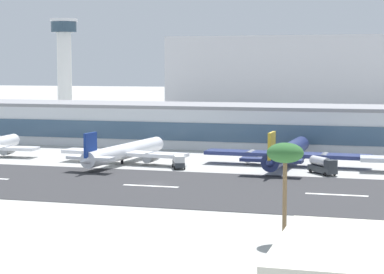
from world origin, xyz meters
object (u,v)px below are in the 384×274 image
object	(u,v)px
service_box_truck_1	(179,161)
control_tower	(64,64)
airliner_gold_tail_gate_2	(286,154)
service_fuel_truck_0	(323,165)
distant_hotel_block	(300,77)
airliner_navy_tail_gate_1	(122,152)
palm_tree_2	(285,155)
terminal_building	(237,125)

from	to	relation	value
service_box_truck_1	control_tower	bearing A→B (deg)	14.47
airliner_gold_tail_gate_2	service_fuel_truck_0	bearing A→B (deg)	-135.24
distant_hotel_block	service_fuel_truck_0	world-z (taller)	distant_hotel_block
distant_hotel_block	service_box_truck_1	size ratio (longest dim) A/B	19.70
distant_hotel_block	service_box_truck_1	world-z (taller)	distant_hotel_block
service_fuel_truck_0	airliner_navy_tail_gate_1	bearing A→B (deg)	-134.60
airliner_navy_tail_gate_1	palm_tree_2	distance (m)	87.20
terminal_building	airliner_navy_tail_gate_1	world-z (taller)	terminal_building
terminal_building	control_tower	bearing A→B (deg)	150.45
terminal_building	airliner_navy_tail_gate_1	size ratio (longest dim) A/B	4.86
terminal_building	service_box_truck_1	bearing A→B (deg)	-93.36
airliner_navy_tail_gate_1	palm_tree_2	size ratio (longest dim) A/B	3.23
terminal_building	palm_tree_2	xyz separation A→B (m)	(32.83, -117.41, 5.60)
service_fuel_truck_0	palm_tree_2	bearing A→B (deg)	-38.93
control_tower	airliner_navy_tail_gate_1	world-z (taller)	control_tower
airliner_navy_tail_gate_1	service_fuel_truck_0	bearing A→B (deg)	-89.17
airliner_navy_tail_gate_1	service_box_truck_1	xyz separation A→B (m)	(16.18, -4.11, -1.21)
terminal_building	palm_tree_2	bearing A→B (deg)	-74.38
service_fuel_truck_0	service_box_truck_1	bearing A→B (deg)	-129.98
palm_tree_2	distant_hotel_block	bearing A→B (deg)	97.11
airliner_gold_tail_gate_2	service_fuel_truck_0	world-z (taller)	airliner_gold_tail_gate_2
distant_hotel_block	airliner_gold_tail_gate_2	distance (m)	172.27
distant_hotel_block	control_tower	bearing A→B (deg)	-134.47
control_tower	service_fuel_truck_0	distance (m)	150.29
control_tower	palm_tree_2	bearing A→B (deg)	-55.25
control_tower	service_fuel_truck_0	xyz separation A→B (m)	(111.77, -97.61, -23.81)
airliner_gold_tail_gate_2	service_fuel_truck_0	xyz separation A→B (m)	(10.15, -10.96, -1.17)
control_tower	airliner_gold_tail_gate_2	distance (m)	135.45
terminal_building	control_tower	distance (m)	94.14
terminal_building	service_fuel_truck_0	xyz separation A→B (m)	(31.62, -52.17, -4.47)
control_tower	service_box_truck_1	xyz separation A→B (m)	(77.08, -97.62, -24.05)
control_tower	airliner_gold_tail_gate_2	size ratio (longest dim) A/B	0.90
terminal_building	distant_hotel_block	world-z (taller)	distant_hotel_block
control_tower	service_fuel_truck_0	world-z (taller)	control_tower
airliner_gold_tail_gate_2	service_box_truck_1	xyz separation A→B (m)	(-24.54, -10.97, -1.41)
terminal_building	airliner_gold_tail_gate_2	size ratio (longest dim) A/B	4.54
airliner_navy_tail_gate_1	airliner_gold_tail_gate_2	bearing A→B (deg)	-75.00
terminal_building	service_fuel_truck_0	size ratio (longest dim) A/B	26.68
airliner_navy_tail_gate_1	service_box_truck_1	world-z (taller)	airliner_navy_tail_gate_1
distant_hotel_block	service_box_truck_1	bearing A→B (deg)	-91.62
distant_hotel_block	palm_tree_2	bearing A→B (deg)	-82.89
terminal_building	service_fuel_truck_0	bearing A→B (deg)	-58.78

